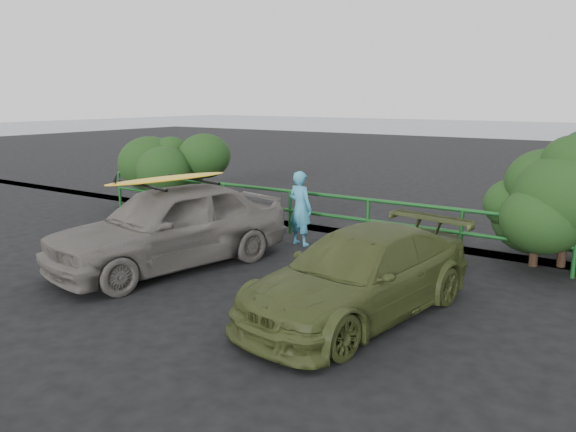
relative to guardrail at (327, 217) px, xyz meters
name	(u,v)px	position (x,y,z in m)	size (l,w,h in m)	color
ground	(163,306)	(0.00, -5.00, -0.52)	(80.00, 80.00, 0.00)	black
guardrail	(327,217)	(0.00, 0.00, 0.00)	(14.00, 0.08, 1.04)	#164E1D
shrub_left	(183,175)	(-4.80, 0.40, 0.53)	(3.20, 2.40, 2.11)	#1C3B15
sedan	(170,226)	(-1.38, -3.45, 0.27)	(1.86, 4.63, 1.58)	#625D58
olive_vehicle	(359,274)	(2.65, -3.64, 0.10)	(1.73, 4.25, 1.23)	#3C451E
man	(300,208)	(-0.24, -0.74, 0.28)	(0.59, 0.38, 1.61)	#3E95BB
roof_rack	(168,182)	(-1.38, -3.45, 1.09)	(1.64, 1.15, 0.05)	black
surfboard	(168,179)	(-1.38, -3.45, 1.15)	(0.52, 2.51, 0.07)	yellow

